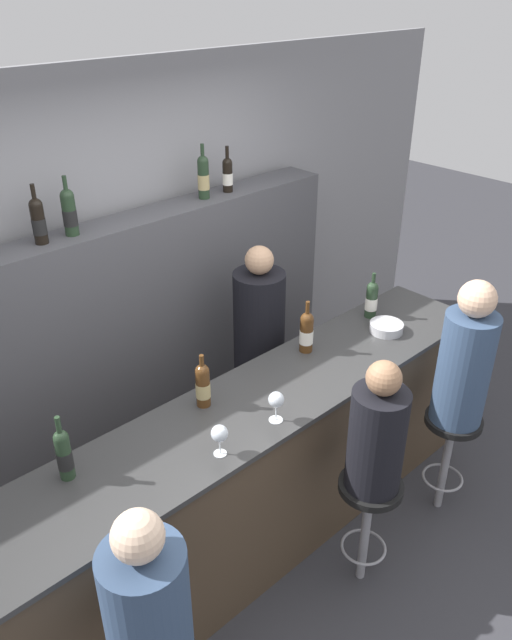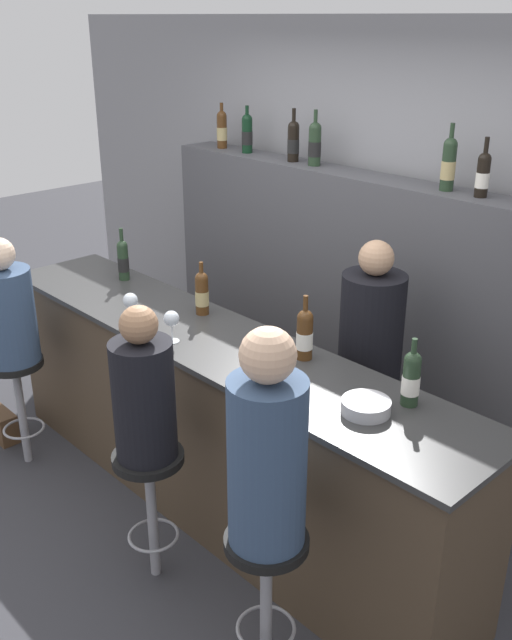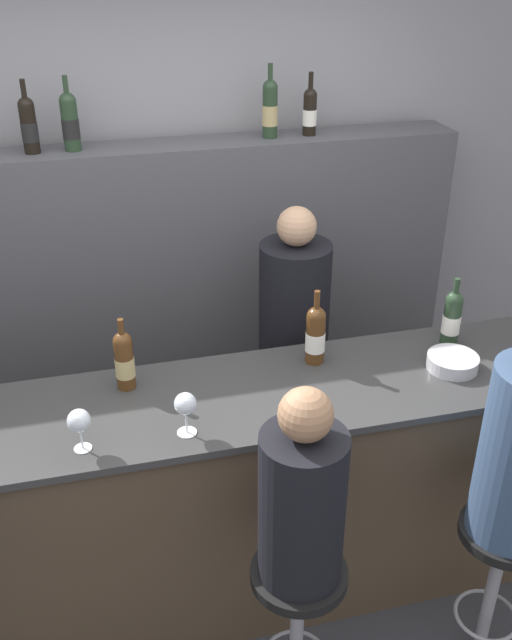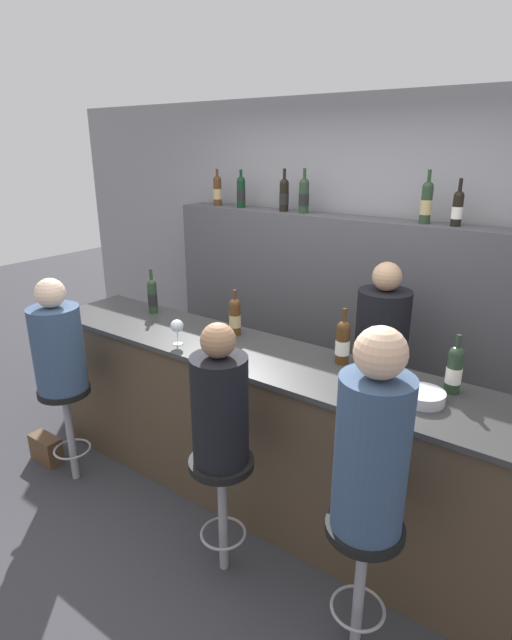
{
  "view_description": "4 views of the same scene",
  "coord_description": "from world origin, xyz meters",
  "px_view_note": "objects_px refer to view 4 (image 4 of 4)",
  "views": [
    {
      "loc": [
        -1.86,
        -1.64,
        3.02
      ],
      "look_at": [
        0.02,
        0.37,
        1.48
      ],
      "focal_mm": 35.0,
      "sensor_mm": 36.0,
      "label": 1
    },
    {
      "loc": [
        2.6,
        -1.85,
        2.59
      ],
      "look_at": [
        0.24,
        0.38,
        1.2
      ],
      "focal_mm": 40.0,
      "sensor_mm": 36.0,
      "label": 2
    },
    {
      "loc": [
        -0.35,
        -1.93,
        2.64
      ],
      "look_at": [
        0.23,
        0.38,
        1.33
      ],
      "focal_mm": 40.0,
      "sensor_mm": 36.0,
      "label": 3
    },
    {
      "loc": [
        1.64,
        -1.95,
        2.23
      ],
      "look_at": [
        0.08,
        0.2,
        1.3
      ],
      "focal_mm": 28.0,
      "sensor_mm": 36.0,
      "label": 4
    }
  ],
  "objects_px": {
    "wine_glass_0": "(177,326)",
    "wine_bottle_backbar_3": "(304,195)",
    "guest_seated_right": "(372,443)",
    "handbag": "(46,448)",
    "wine_bottle_backbar_2": "(284,195)",
    "guest_seated_left": "(57,343)",
    "bar_stool_left": "(67,410)",
    "guest_seated_middle": "(220,404)",
    "wine_bottle_backbar_5": "(458,208)",
    "bartender": "(377,387)",
    "wine_bottle_backbar_4": "(426,202)",
    "bar_stool_middle": "(222,486)",
    "wine_bottle_counter_3": "(454,369)",
    "wine_bottle_backbar_1": "(241,192)",
    "bar_stool_right": "(362,555)",
    "metal_bowl": "(423,397)",
    "wine_bottle_counter_0": "(152,295)",
    "wine_bottle_backbar_0": "(217,190)",
    "wine_bottle_counter_1": "(235,316)",
    "wine_glass_1": "(222,338)",
    "wine_bottle_counter_2": "(343,342)"
  },
  "relations": [
    {
      "from": "wine_bottle_counter_0",
      "to": "wine_bottle_counter_1",
      "type": "distance_m",
      "value": 0.77
    },
    {
      "from": "wine_bottle_counter_0",
      "to": "guest_seated_left",
      "type": "distance_m",
      "value": 0.77
    },
    {
      "from": "wine_bottle_backbar_1",
      "to": "wine_bottle_backbar_5",
      "type": "relative_size",
      "value": 1.02
    },
    {
      "from": "handbag",
      "to": "wine_bottle_backbar_5",
      "type": "bearing_deg",
      "value": 37.57
    },
    {
      "from": "bar_stool_right",
      "to": "guest_seated_right",
      "type": "distance_m",
      "value": 0.57
    },
    {
      "from": "wine_bottle_backbar_5",
      "to": "bartender",
      "type": "height_order",
      "value": "wine_bottle_backbar_5"
    },
    {
      "from": "wine_bottle_counter_3",
      "to": "guest_seated_middle",
      "type": "bearing_deg",
      "value": -140.32
    },
    {
      "from": "bar_stool_middle",
      "to": "bartender",
      "type": "relative_size",
      "value": 0.45
    },
    {
      "from": "wine_glass_1",
      "to": "bar_stool_right",
      "type": "bearing_deg",
      "value": -19.87
    },
    {
      "from": "wine_bottle_backbar_1",
      "to": "guest_seated_middle",
      "type": "height_order",
      "value": "wine_bottle_backbar_1"
    },
    {
      "from": "wine_bottle_backbar_1",
      "to": "bar_stool_right",
      "type": "xyz_separation_m",
      "value": [
        1.99,
        -1.75,
        -1.32
      ]
    },
    {
      "from": "wine_glass_0",
      "to": "wine_bottle_backbar_3",
      "type": "bearing_deg",
      "value": 86.38
    },
    {
      "from": "wine_bottle_backbar_0",
      "to": "bar_stool_right",
      "type": "xyz_separation_m",
      "value": [
        2.25,
        -1.75,
        -1.32
      ]
    },
    {
      "from": "wine_bottle_backbar_1",
      "to": "wine_bottle_backbar_2",
      "type": "xyz_separation_m",
      "value": [
        0.43,
        0.0,
        -0.0
      ]
    },
    {
      "from": "bar_stool_left",
      "to": "guest_seated_middle",
      "type": "relative_size",
      "value": 0.95
    },
    {
      "from": "wine_bottle_counter_2",
      "to": "wine_bottle_backbar_3",
      "type": "height_order",
      "value": "wine_bottle_backbar_3"
    },
    {
      "from": "wine_bottle_counter_0",
      "to": "bar_stool_left",
      "type": "distance_m",
      "value": 0.99
    },
    {
      "from": "wine_bottle_counter_3",
      "to": "wine_bottle_backbar_1",
      "type": "distance_m",
      "value": 2.42
    },
    {
      "from": "wine_bottle_counter_2",
      "to": "bar_stool_right",
      "type": "height_order",
      "value": "wine_bottle_counter_2"
    },
    {
      "from": "metal_bowl",
      "to": "guest_seated_left",
      "type": "distance_m",
      "value": 2.25
    },
    {
      "from": "wine_bottle_backbar_3",
      "to": "bar_stool_left",
      "type": "distance_m",
      "value": 2.33
    },
    {
      "from": "guest_seated_right",
      "to": "bar_stool_middle",
      "type": "bearing_deg",
      "value": 180.0
    },
    {
      "from": "wine_bottle_backbar_4",
      "to": "bar_stool_right",
      "type": "height_order",
      "value": "wine_bottle_backbar_4"
    },
    {
      "from": "wine_bottle_backbar_3",
      "to": "wine_glass_0",
      "type": "height_order",
      "value": "wine_bottle_backbar_3"
    },
    {
      "from": "guest_seated_right",
      "to": "handbag",
      "type": "bearing_deg",
      "value": -180.0
    },
    {
      "from": "bar_stool_left",
      "to": "guest_seated_left",
      "type": "height_order",
      "value": "guest_seated_left"
    },
    {
      "from": "guest_seated_right",
      "to": "bartender",
      "type": "relative_size",
      "value": 0.57
    },
    {
      "from": "wine_bottle_counter_0",
      "to": "guest_seated_right",
      "type": "bearing_deg",
      "value": -19.94
    },
    {
      "from": "wine_bottle_counter_1",
      "to": "handbag",
      "type": "height_order",
      "value": "wine_bottle_counter_1"
    },
    {
      "from": "wine_glass_1",
      "to": "handbag",
      "type": "xyz_separation_m",
      "value": [
        -1.4,
        -0.4,
        -1.08
      ]
    },
    {
      "from": "bartender",
      "to": "wine_bottle_counter_0",
      "type": "bearing_deg",
      "value": -164.06
    },
    {
      "from": "wine_bottle_backbar_4",
      "to": "wine_glass_0",
      "type": "bearing_deg",
      "value": -127.36
    },
    {
      "from": "bar_stool_middle",
      "to": "handbag",
      "type": "bearing_deg",
      "value": -180.0
    },
    {
      "from": "wine_glass_1",
      "to": "bar_stool_left",
      "type": "distance_m",
      "value": 1.29
    },
    {
      "from": "wine_bottle_backbar_5",
      "to": "guest_seated_middle",
      "type": "relative_size",
      "value": 0.41
    },
    {
      "from": "wine_bottle_backbar_3",
      "to": "wine_bottle_counter_1",
      "type": "bearing_deg",
      "value": -84.43
    },
    {
      "from": "wine_bottle_counter_0",
      "to": "guest_seated_left",
      "type": "relative_size",
      "value": 0.44
    },
    {
      "from": "wine_bottle_backbar_4",
      "to": "handbag",
      "type": "xyz_separation_m",
      "value": [
        -2.07,
        -1.75,
        -1.78
      ]
    },
    {
      "from": "bar_stool_right",
      "to": "metal_bowl",
      "type": "bearing_deg",
      "value": 87.8
    },
    {
      "from": "wine_bottle_counter_0",
      "to": "guest_seated_middle",
      "type": "height_order",
      "value": "guest_seated_middle"
    },
    {
      "from": "wine_glass_0",
      "to": "wine_bottle_backbar_5",
      "type": "bearing_deg",
      "value": 47.57
    },
    {
      "from": "wine_bottle_backbar_3",
      "to": "wine_glass_0",
      "type": "distance_m",
      "value": 1.52
    },
    {
      "from": "handbag",
      "to": "wine_bottle_backbar_0",
      "type": "bearing_deg",
      "value": 81.72
    },
    {
      "from": "handbag",
      "to": "guest_seated_left",
      "type": "bearing_deg",
      "value": 0.0
    },
    {
      "from": "wine_bottle_counter_0",
      "to": "bar_stool_left",
      "type": "relative_size",
      "value": 0.47
    },
    {
      "from": "wine_bottle_backbar_2",
      "to": "guest_seated_left",
      "type": "relative_size",
      "value": 0.44
    },
    {
      "from": "guest_seated_middle",
      "to": "wine_bottle_counter_1",
      "type": "bearing_deg",
      "value": 123.23
    },
    {
      "from": "wine_bottle_backbar_3",
      "to": "wine_bottle_backbar_4",
      "type": "height_order",
      "value": "wine_bottle_backbar_4"
    },
    {
      "from": "bar_stool_right",
      "to": "handbag",
      "type": "relative_size",
      "value": 2.72
    },
    {
      "from": "wine_bottle_counter_2",
      "to": "wine_bottle_backbar_4",
      "type": "xyz_separation_m",
      "value": [
        0.07,
        1.0,
        0.69
      ]
    }
  ]
}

